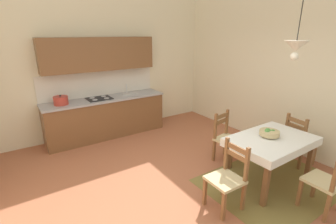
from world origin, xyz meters
TOP-DOWN VIEW (x-y plane):
  - ground_plane at (0.00, 0.00)m, footprint 5.87×6.26m
  - wall_back at (0.00, 2.89)m, footprint 5.87×0.12m
  - wall_right at (2.69, 0.00)m, footprint 0.12×6.26m
  - area_rug at (1.32, -0.78)m, footprint 2.10×1.60m
  - kitchen_cabinetry at (-0.16, 2.56)m, footprint 2.67×0.63m
  - dining_table at (1.32, -0.68)m, footprint 1.34×0.89m
  - dining_chair_camera_side at (1.32, -1.53)m, footprint 0.44×0.44m
  - dining_chair_window_side at (2.26, -0.63)m, footprint 0.48×0.48m
  - dining_chair_kitchen_side at (1.26, 0.16)m, footprint 0.48×0.48m
  - dining_chair_tv_side at (0.31, -0.75)m, footprint 0.43×0.43m
  - fruit_bowl at (1.33, -0.62)m, footprint 0.30×0.30m
  - pendant_lamp at (1.43, -0.77)m, footprint 0.32×0.32m

SIDE VIEW (x-z plane):
  - ground_plane at x=0.00m, z-range -0.10..0.00m
  - area_rug at x=1.32m, z-range 0.00..0.01m
  - dining_chair_camera_side at x=1.32m, z-range -0.02..0.91m
  - dining_chair_window_side at x=2.26m, z-range -0.02..0.91m
  - dining_chair_kitchen_side at x=1.26m, z-range -0.02..0.91m
  - dining_chair_tv_side at x=0.31m, z-range -0.02..0.91m
  - dining_table at x=1.32m, z-range 0.24..0.99m
  - fruit_bowl at x=1.33m, z-range 0.75..0.87m
  - kitchen_cabinetry at x=-0.16m, z-range -0.24..1.96m
  - wall_back at x=0.00m, z-range 0.00..4.13m
  - wall_right at x=2.69m, z-range 0.00..4.13m
  - pendant_lamp at x=1.43m, z-range 1.71..2.51m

